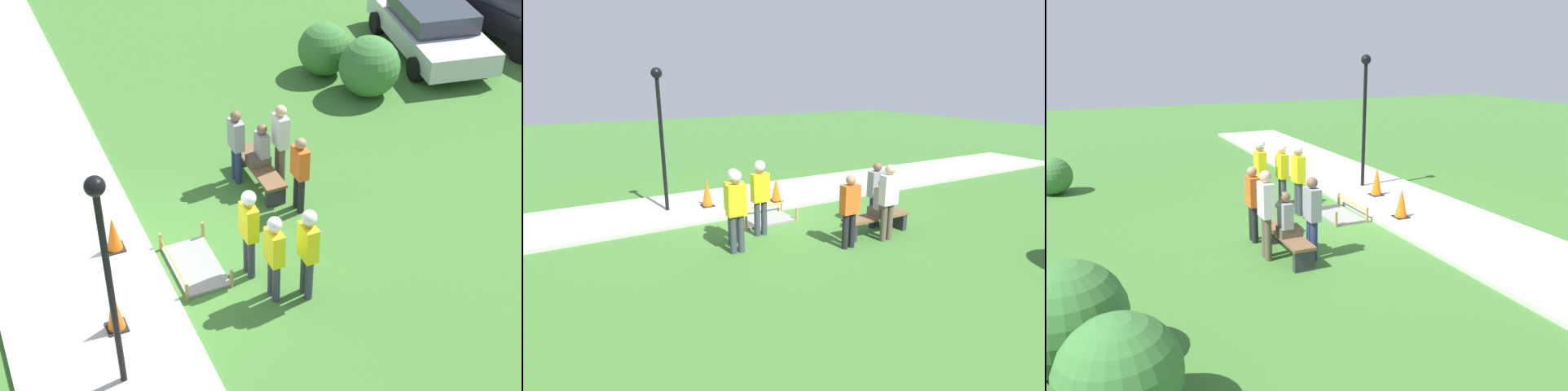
# 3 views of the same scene
# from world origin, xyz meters

# --- Properties ---
(ground_plane) EXTENTS (60.00, 60.00, 0.00)m
(ground_plane) POSITION_xyz_m (0.00, 0.00, 0.00)
(ground_plane) COLOR #3D702D
(sidewalk) EXTENTS (28.00, 2.89, 0.10)m
(sidewalk) POSITION_xyz_m (0.00, -1.44, 0.05)
(sidewalk) COLOR #ADAAA3
(sidewalk) RESTS_ON ground_plane
(wet_concrete_patch) EXTENTS (1.49, 0.87, 0.37)m
(wet_concrete_patch) POSITION_xyz_m (0.23, 0.56, 0.04)
(wet_concrete_patch) COLOR gray
(wet_concrete_patch) RESTS_ON ground_plane
(traffic_cone_near_patch) EXTENTS (0.34, 0.34, 0.70)m
(traffic_cone_near_patch) POSITION_xyz_m (-0.74, -0.64, 0.45)
(traffic_cone_near_patch) COLOR black
(traffic_cone_near_patch) RESTS_ON sidewalk
(traffic_cone_far_patch) EXTENTS (0.34, 0.34, 0.80)m
(traffic_cone_far_patch) POSITION_xyz_m (1.19, -1.14, 0.49)
(traffic_cone_far_patch) COLOR black
(traffic_cone_far_patch) RESTS_ON sidewalk
(park_bench) EXTENTS (1.73, 0.44, 0.46)m
(park_bench) POSITION_xyz_m (-1.67, 2.65, 0.33)
(park_bench) COLOR #2D2D33
(park_bench) RESTS_ON ground_plane
(person_seated_on_bench) EXTENTS (0.36, 0.44, 0.89)m
(person_seated_on_bench) POSITION_xyz_m (-1.74, 2.70, 0.81)
(person_seated_on_bench) COLOR brown
(person_seated_on_bench) RESTS_ON park_bench
(worker_supervisor) EXTENTS (0.40, 0.26, 1.80)m
(worker_supervisor) POSITION_xyz_m (1.63, 2.06, 1.08)
(worker_supervisor) COLOR #383D47
(worker_supervisor) RESTS_ON ground_plane
(worker_assistant) EXTENTS (0.40, 0.25, 1.71)m
(worker_assistant) POSITION_xyz_m (1.46, 1.53, 1.01)
(worker_assistant) COLOR #383D47
(worker_assistant) RESTS_ON ground_plane
(worker_trainee) EXTENTS (0.40, 0.26, 1.80)m
(worker_trainee) POSITION_xyz_m (0.75, 1.39, 1.07)
(worker_trainee) COLOR #383D47
(worker_trainee) RESTS_ON ground_plane
(bystander_in_orange_shirt) EXTENTS (0.40, 0.22, 1.63)m
(bystander_in_orange_shirt) POSITION_xyz_m (-0.58, 3.00, 0.92)
(bystander_in_orange_shirt) COLOR black
(bystander_in_orange_shirt) RESTS_ON ground_plane
(bystander_in_gray_shirt) EXTENTS (0.40, 0.23, 1.77)m
(bystander_in_gray_shirt) POSITION_xyz_m (-1.61, 3.07, 1.01)
(bystander_in_gray_shirt) COLOR brown
(bystander_in_gray_shirt) RESTS_ON ground_plane
(bystander_in_white_shirt) EXTENTS (0.40, 0.22, 1.64)m
(bystander_in_white_shirt) POSITION_xyz_m (-1.97, 2.27, 0.92)
(bystander_in_white_shirt) COLOR navy
(bystander_in_white_shirt) RESTS_ON ground_plane
(lamppost_near) EXTENTS (0.28, 0.28, 3.75)m
(lamppost_near) POSITION_xyz_m (2.28, -1.33, 2.57)
(lamppost_near) COLOR black
(lamppost_near) RESTS_ON sidewalk
(shrub_rounded_near) EXTENTS (1.06, 1.06, 1.06)m
(shrub_rounded_near) POSITION_xyz_m (5.34, 7.00, 0.53)
(shrub_rounded_near) COLOR #387033
(shrub_rounded_near) RESTS_ON ground_plane
(shrub_rounded_mid) EXTENTS (1.32, 1.32, 1.32)m
(shrub_rounded_mid) POSITION_xyz_m (-5.42, 6.05, 0.66)
(shrub_rounded_mid) COLOR #387033
(shrub_rounded_mid) RESTS_ON ground_plane
(shrub_rounded_far) EXTENTS (1.47, 1.47, 1.47)m
(shrub_rounded_far) POSITION_xyz_m (-4.05, 6.53, 0.73)
(shrub_rounded_far) COLOR #387033
(shrub_rounded_far) RESTS_ON ground_plane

